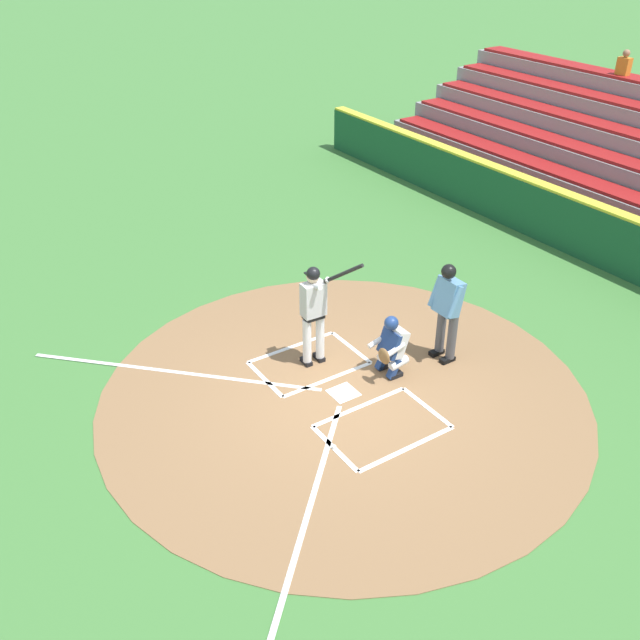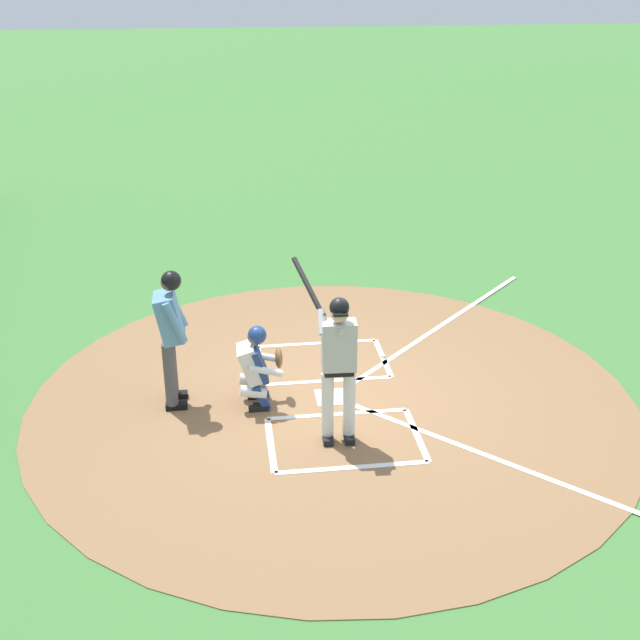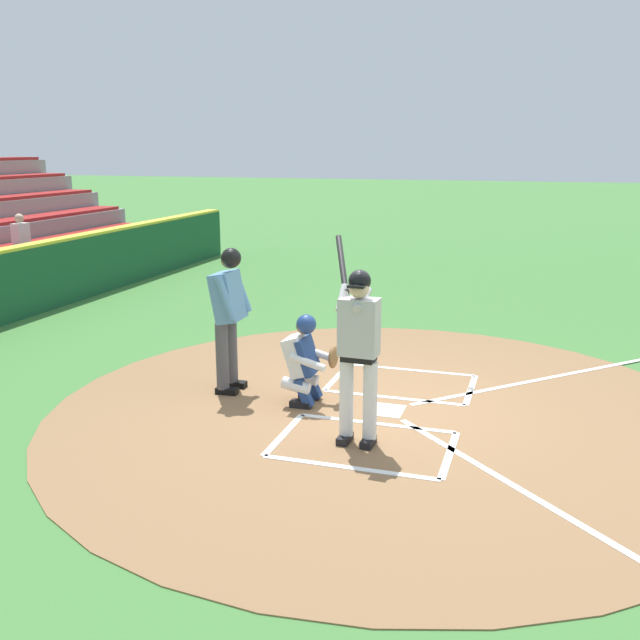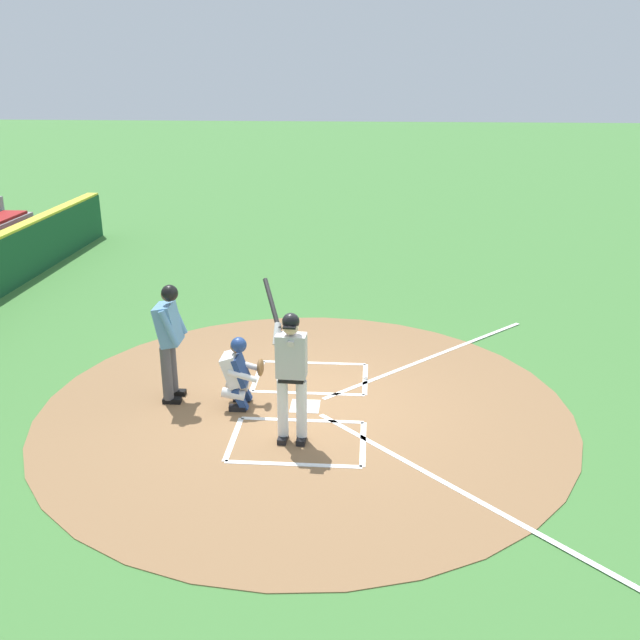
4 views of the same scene
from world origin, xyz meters
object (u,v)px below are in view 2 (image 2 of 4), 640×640
batter (338,359)px  baseball (383,356)px  plate_umpire (170,330)px  catcher (257,364)px

batter → baseball: size_ratio=28.76×
batter → plate_umpire: bearing=-119.6°
batter → plate_umpire: (-1.12, -1.97, -0.02)m
batter → catcher: 1.43m
plate_umpire → batter: bearing=60.4°
plate_umpire → baseball: bearing=107.5°
batter → plate_umpire: size_ratio=1.14×
batter → catcher: size_ratio=1.88×
baseball → batter: bearing=-25.7°
catcher → plate_umpire: size_ratio=0.61×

